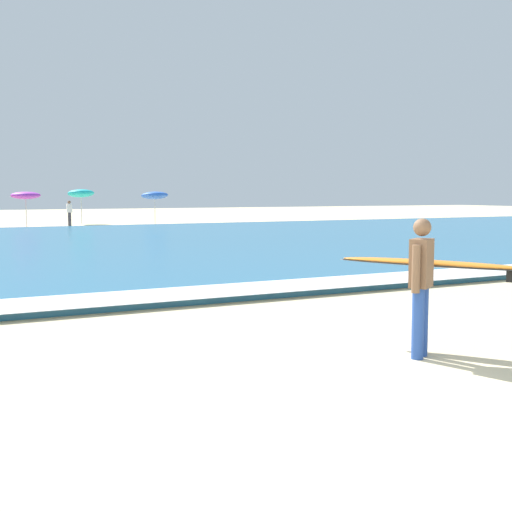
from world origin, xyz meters
TOP-DOWN VIEW (x-y plane):
  - ground_plane at (0.00, 0.00)m, footprint 160.00×160.00m
  - sea at (0.00, 19.51)m, footprint 120.00×28.00m
  - surf_foam at (0.00, 6.11)m, footprint 120.00×1.58m
  - surfer_with_board at (1.82, 0.80)m, footprint 1.65×2.30m
  - beach_umbrella_3 at (2.17, 36.68)m, footprint 1.76×1.77m
  - beach_umbrella_4 at (5.91, 38.53)m, footprint 1.71×1.75m
  - beach_umbrella_5 at (10.37, 36.79)m, footprint 1.78×1.82m
  - beachgoer_near_row_left at (4.68, 36.29)m, footprint 0.32×0.20m

SIDE VIEW (x-z plane):
  - ground_plane at x=0.00m, z-range 0.00..0.00m
  - sea at x=0.00m, z-range 0.00..0.14m
  - surf_foam at x=0.00m, z-range 0.14..0.15m
  - beachgoer_near_row_left at x=4.68m, z-range 0.05..1.63m
  - surfer_with_board at x=1.82m, z-range 0.16..1.89m
  - beach_umbrella_5 at x=10.37m, z-range 0.77..2.98m
  - beach_umbrella_3 at x=2.17m, z-range 0.82..2.97m
  - beach_umbrella_4 at x=5.91m, z-range 0.84..3.19m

